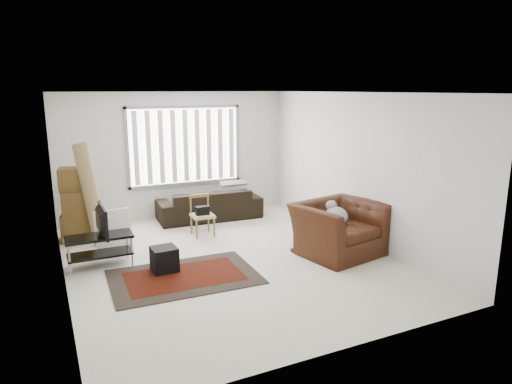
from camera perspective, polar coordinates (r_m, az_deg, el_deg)
room at (r=7.67m, az=-4.76°, el=5.26°), size 6.00×6.02×2.71m
persian_rug at (r=7.02m, az=-8.95°, el=-10.42°), size 2.20×1.51×0.02m
tv_stand at (r=7.63m, az=-18.99°, el=-6.19°), size 1.02×0.46×0.51m
tv at (r=7.52m, az=-19.20°, el=-3.46°), size 0.11×0.83×0.47m
subwoofer at (r=7.22m, az=-11.39°, el=-8.20°), size 0.38×0.38×0.37m
moving_boxes at (r=9.02m, az=-21.54°, el=-1.75°), size 0.63×0.59×1.36m
white_flatpack at (r=8.15m, az=-17.36°, el=-4.78°), size 0.61×0.24×0.76m
rolled_rug at (r=8.67m, az=-19.92°, el=-0.24°), size 0.59×0.74×1.84m
sofa at (r=9.88m, az=-5.86°, el=-0.95°), size 2.25×1.07×0.84m
side_chair at (r=8.79m, az=-6.75°, el=-2.66°), size 0.42×0.42×0.77m
armchair at (r=7.85m, az=10.31°, el=-4.08°), size 1.56×1.42×1.01m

